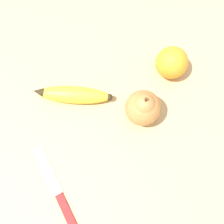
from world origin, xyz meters
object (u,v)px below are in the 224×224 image
(banana, at_px, (73,95))
(pear, at_px, (143,107))
(orange, at_px, (172,63))
(paring_knife, at_px, (58,192))

(banana, relative_size, pear, 1.87)
(banana, xyz_separation_m, orange, (-0.12, 0.21, 0.02))
(orange, distance_m, pear, 0.13)
(banana, height_order, paring_knife, banana)
(banana, height_order, pear, pear)
(orange, height_order, paring_knife, orange)
(banana, distance_m, paring_knife, 0.22)
(orange, bearing_deg, pear, -19.81)
(banana, distance_m, orange, 0.24)
(orange, relative_size, pear, 0.77)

